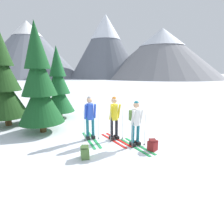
{
  "coord_description": "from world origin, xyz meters",
  "views": [
    {
      "loc": [
        -0.36,
        -6.26,
        2.58
      ],
      "look_at": [
        0.0,
        0.44,
        1.05
      ],
      "focal_mm": 28.39,
      "sensor_mm": 36.0,
      "label": 1
    }
  ],
  "objects_px": {
    "pine_tree_mid": "(3,80)",
    "pine_tree_far": "(39,84)",
    "skier_in_blue": "(90,116)",
    "backpack_on_snow_beside": "(153,145)",
    "backpack_on_snow_front": "(85,152)",
    "skier_in_white": "(136,121)",
    "skier_in_yellow": "(114,117)",
    "pine_tree_near": "(58,86)"
  },
  "relations": [
    {
      "from": "pine_tree_near",
      "to": "pine_tree_mid",
      "type": "relative_size",
      "value": 0.82
    },
    {
      "from": "skier_in_yellow",
      "to": "pine_tree_near",
      "type": "distance_m",
      "value": 4.62
    },
    {
      "from": "skier_in_blue",
      "to": "skier_in_white",
      "type": "xyz_separation_m",
      "value": [
        1.62,
        -0.7,
        -0.02
      ]
    },
    {
      "from": "pine_tree_near",
      "to": "backpack_on_snow_beside",
      "type": "xyz_separation_m",
      "value": [
        4.08,
        -4.56,
        -1.62
      ]
    },
    {
      "from": "skier_in_blue",
      "to": "pine_tree_near",
      "type": "xyz_separation_m",
      "value": [
        -1.94,
        3.42,
        0.88
      ]
    },
    {
      "from": "skier_in_blue",
      "to": "pine_tree_far",
      "type": "height_order",
      "value": "pine_tree_far"
    },
    {
      "from": "pine_tree_far",
      "to": "backpack_on_snow_front",
      "type": "xyz_separation_m",
      "value": [
        2.06,
        -2.55,
        -1.9
      ]
    },
    {
      "from": "skier_in_white",
      "to": "backpack_on_snow_front",
      "type": "bearing_deg",
      "value": -153.49
    },
    {
      "from": "skier_in_white",
      "to": "pine_tree_mid",
      "type": "relative_size",
      "value": 0.34
    },
    {
      "from": "skier_in_white",
      "to": "pine_tree_far",
      "type": "xyz_separation_m",
      "value": [
        -3.76,
        1.7,
        1.18
      ]
    },
    {
      "from": "pine_tree_far",
      "to": "skier_in_blue",
      "type": "bearing_deg",
      "value": -25.1
    },
    {
      "from": "skier_in_white",
      "to": "backpack_on_snow_front",
      "type": "xyz_separation_m",
      "value": [
        -1.7,
        -0.85,
        -0.72
      ]
    },
    {
      "from": "skier_in_white",
      "to": "backpack_on_snow_beside",
      "type": "bearing_deg",
      "value": -40.14
    },
    {
      "from": "skier_in_blue",
      "to": "skier_in_yellow",
      "type": "relative_size",
      "value": 1.07
    },
    {
      "from": "skier_in_yellow",
      "to": "pine_tree_far",
      "type": "relative_size",
      "value": 0.37
    },
    {
      "from": "skier_in_white",
      "to": "skier_in_yellow",
      "type": "bearing_deg",
      "value": 139.27
    },
    {
      "from": "skier_in_blue",
      "to": "backpack_on_snow_beside",
      "type": "relative_size",
      "value": 4.55
    },
    {
      "from": "skier_in_yellow",
      "to": "pine_tree_near",
      "type": "relative_size",
      "value": 0.43
    },
    {
      "from": "pine_tree_near",
      "to": "pine_tree_far",
      "type": "distance_m",
      "value": 2.44
    },
    {
      "from": "backpack_on_snow_beside",
      "to": "pine_tree_mid",
      "type": "bearing_deg",
      "value": 153.03
    },
    {
      "from": "pine_tree_near",
      "to": "backpack_on_snow_front",
      "type": "distance_m",
      "value": 5.55
    },
    {
      "from": "backpack_on_snow_front",
      "to": "pine_tree_mid",
      "type": "bearing_deg",
      "value": 138.48
    },
    {
      "from": "pine_tree_mid",
      "to": "pine_tree_near",
      "type": "bearing_deg",
      "value": 31.57
    },
    {
      "from": "skier_in_blue",
      "to": "pine_tree_mid",
      "type": "height_order",
      "value": "pine_tree_mid"
    },
    {
      "from": "skier_in_white",
      "to": "skier_in_blue",
      "type": "bearing_deg",
      "value": 156.61
    },
    {
      "from": "pine_tree_far",
      "to": "backpack_on_snow_beside",
      "type": "xyz_separation_m",
      "value": [
        4.27,
        -2.14,
        -1.9
      ]
    },
    {
      "from": "skier_in_yellow",
      "to": "skier_in_white",
      "type": "xyz_separation_m",
      "value": [
        0.7,
        -0.6,
        -0.02
      ]
    },
    {
      "from": "pine_tree_mid",
      "to": "pine_tree_far",
      "type": "xyz_separation_m",
      "value": [
        2.01,
        -1.06,
        -0.12
      ]
    },
    {
      "from": "pine_tree_mid",
      "to": "pine_tree_far",
      "type": "relative_size",
      "value": 1.06
    },
    {
      "from": "pine_tree_near",
      "to": "skier_in_yellow",
      "type": "bearing_deg",
      "value": -50.85
    },
    {
      "from": "pine_tree_near",
      "to": "backpack_on_snow_beside",
      "type": "relative_size",
      "value": 9.96
    },
    {
      "from": "backpack_on_snow_front",
      "to": "skier_in_blue",
      "type": "bearing_deg",
      "value": 87.29
    },
    {
      "from": "skier_in_blue",
      "to": "skier_in_yellow",
      "type": "bearing_deg",
      "value": -6.06
    },
    {
      "from": "skier_in_white",
      "to": "pine_tree_mid",
      "type": "height_order",
      "value": "pine_tree_mid"
    },
    {
      "from": "pine_tree_mid",
      "to": "backpack_on_snow_beside",
      "type": "relative_size",
      "value": 12.14
    },
    {
      "from": "skier_in_yellow",
      "to": "backpack_on_snow_beside",
      "type": "height_order",
      "value": "skier_in_yellow"
    },
    {
      "from": "skier_in_blue",
      "to": "pine_tree_near",
      "type": "relative_size",
      "value": 0.46
    },
    {
      "from": "skier_in_yellow",
      "to": "pine_tree_mid",
      "type": "relative_size",
      "value": 0.35
    },
    {
      "from": "skier_in_blue",
      "to": "backpack_on_snow_beside",
      "type": "height_order",
      "value": "skier_in_blue"
    },
    {
      "from": "backpack_on_snow_front",
      "to": "backpack_on_snow_beside",
      "type": "relative_size",
      "value": 0.96
    },
    {
      "from": "pine_tree_near",
      "to": "pine_tree_far",
      "type": "bearing_deg",
      "value": -94.6
    },
    {
      "from": "backpack_on_snow_beside",
      "to": "skier_in_yellow",
      "type": "bearing_deg",
      "value": 139.52
    }
  ]
}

